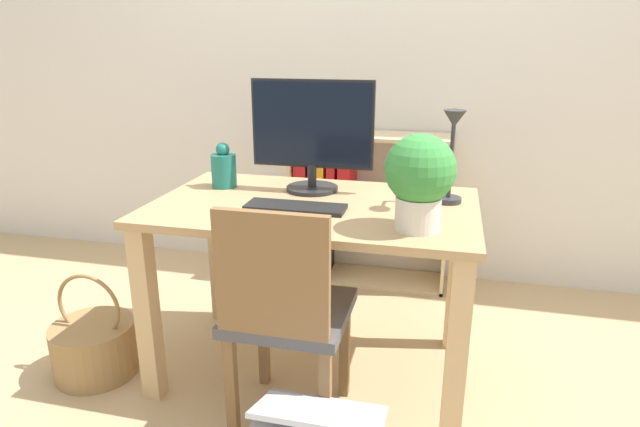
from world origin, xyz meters
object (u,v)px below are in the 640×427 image
(chair, at_px, (285,310))
(bookshelf, at_px, (340,209))
(keyboard, at_px, (296,207))
(monitor, at_px, (312,130))
(vase, at_px, (224,168))
(potted_plant, at_px, (420,177))
(desk_lamp, at_px, (452,148))
(basket, at_px, (95,346))

(chair, relative_size, bookshelf, 0.98)
(keyboard, bearing_deg, monitor, 91.17)
(chair, bearing_deg, vase, 131.19)
(monitor, bearing_deg, potted_plant, -40.34)
(potted_plant, bearing_deg, bookshelf, 113.07)
(chair, height_order, bookshelf, chair)
(vase, distance_m, potted_plant, 0.90)
(monitor, height_order, potted_plant, monitor)
(desk_lamp, relative_size, basket, 0.82)
(monitor, relative_size, potted_plant, 1.58)
(monitor, xyz_separation_m, vase, (-0.37, -0.04, -0.17))
(keyboard, height_order, chair, chair)
(keyboard, distance_m, basket, 1.04)
(monitor, xyz_separation_m, chair, (0.04, -0.54, -0.51))
(bookshelf, bearing_deg, vase, -113.54)
(vase, distance_m, desk_lamp, 0.93)
(keyboard, relative_size, vase, 1.95)
(monitor, distance_m, chair, 0.75)
(keyboard, bearing_deg, vase, 148.47)
(monitor, bearing_deg, vase, -174.56)
(monitor, relative_size, bookshelf, 0.58)
(desk_lamp, bearing_deg, bookshelf, 124.17)
(vase, height_order, desk_lamp, desk_lamp)
(potted_plant, height_order, basket, potted_plant)
(monitor, height_order, desk_lamp, monitor)
(desk_lamp, bearing_deg, keyboard, -162.93)
(desk_lamp, height_order, potted_plant, desk_lamp)
(keyboard, height_order, vase, vase)
(basket, bearing_deg, vase, 40.71)
(desk_lamp, relative_size, bookshelf, 0.42)
(vase, bearing_deg, desk_lamp, -4.10)
(desk_lamp, relative_size, chair, 0.43)
(keyboard, height_order, bookshelf, bookshelf)
(bookshelf, bearing_deg, desk_lamp, -55.83)
(vase, bearing_deg, keyboard, -31.53)
(chair, distance_m, bookshelf, 1.30)
(keyboard, distance_m, vase, 0.45)
(vase, height_order, bookshelf, vase)
(desk_lamp, distance_m, chair, 0.83)
(keyboard, relative_size, potted_plant, 1.17)
(monitor, xyz_separation_m, bookshelf, (-0.03, 0.75, -0.56))
(keyboard, bearing_deg, potted_plant, -14.57)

